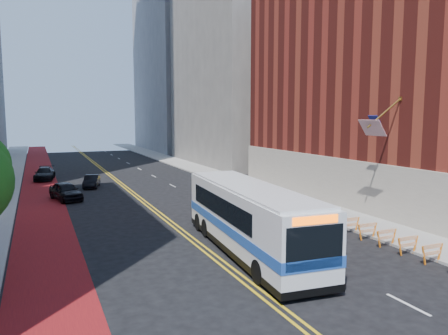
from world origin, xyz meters
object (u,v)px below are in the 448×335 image
object	(u,v)px
transit_bus	(249,217)
car_b	(92,181)
car_a	(66,191)
car_c	(45,174)

from	to	relation	value
transit_bus	car_b	xyz separation A→B (m)	(-5.26, 25.71, -1.28)
transit_bus	car_b	bearing A→B (deg)	105.84
transit_bus	car_a	distance (m)	21.26
car_a	car_b	size ratio (longest dim) A/B	1.19
transit_bus	car_a	bearing A→B (deg)	116.88
car_b	car_c	size ratio (longest dim) A/B	0.79
transit_bus	car_b	size ratio (longest dim) A/B	3.49
car_b	car_c	xyz separation A→B (m)	(-4.34, 7.75, 0.08)
car_a	car_b	bearing A→B (deg)	50.03
car_a	car_c	size ratio (longest dim) A/B	0.94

